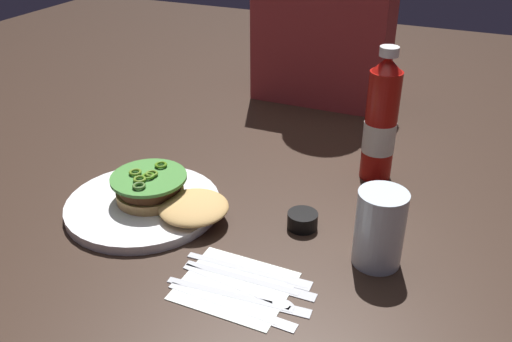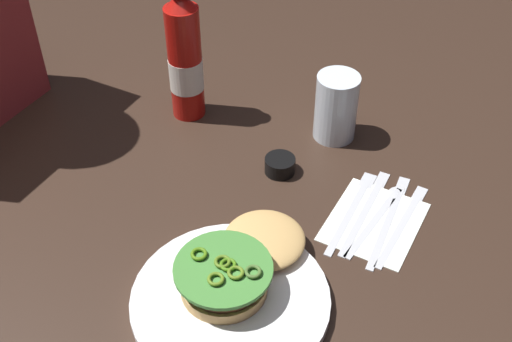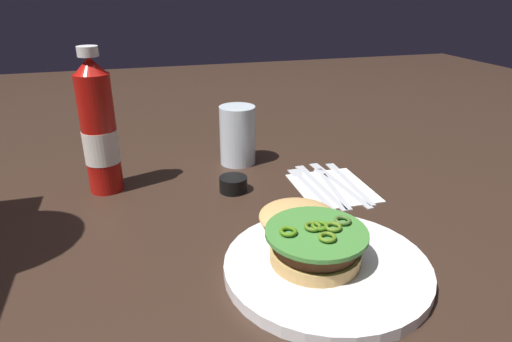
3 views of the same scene
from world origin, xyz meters
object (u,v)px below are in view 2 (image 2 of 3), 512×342
at_px(dinner_plate, 230,300).
at_px(butter_knife, 405,219).
at_px(water_glass, 336,107).
at_px(spoon_utensil, 383,209).
at_px(burger_sandwich, 239,263).
at_px(fork_utensil, 355,204).
at_px(ketchup_bottle, 185,60).
at_px(table_knife, 368,205).
at_px(napkin, 374,221).
at_px(steak_knife, 391,213).
at_px(condiment_cup, 280,165).

distance_m(dinner_plate, butter_knife, 0.31).
bearing_deg(water_glass, spoon_utensil, -135.28).
bearing_deg(water_glass, burger_sandwich, -178.44).
height_order(burger_sandwich, fork_utensil, burger_sandwich).
distance_m(ketchup_bottle, table_knife, 0.41).
bearing_deg(butter_knife, water_glass, 50.63).
height_order(napkin, fork_utensil, fork_utensil).
xyz_separation_m(ketchup_bottle, steak_knife, (-0.09, -0.43, -0.11)).
bearing_deg(burger_sandwich, ketchup_bottle, 42.02).
bearing_deg(condiment_cup, steak_knife, -93.58).
bearing_deg(butter_knife, steak_knife, 85.95).
distance_m(steak_knife, table_knife, 0.04).
distance_m(dinner_plate, ketchup_bottle, 0.47).
bearing_deg(condiment_cup, butter_knife, -93.63).
xyz_separation_m(burger_sandwich, water_glass, (0.37, 0.01, 0.03)).
distance_m(condiment_cup, table_knife, 0.16).
xyz_separation_m(water_glass, butter_knife, (-0.15, -0.18, -0.06)).
bearing_deg(napkin, ketchup_bottle, 74.75).
relative_size(steak_knife, table_knife, 1.05).
bearing_deg(fork_utensil, butter_knife, -86.40).
relative_size(napkin, table_knife, 0.76).
bearing_deg(dinner_plate, napkin, -26.83).
relative_size(burger_sandwich, steak_knife, 1.03).
relative_size(burger_sandwich, fork_utensil, 1.11).
bearing_deg(fork_utensil, napkin, -116.10).
xyz_separation_m(dinner_plate, fork_utensil, (0.26, -0.08, -0.00)).
xyz_separation_m(ketchup_bottle, butter_knife, (-0.09, -0.45, -0.11)).
bearing_deg(dinner_plate, butter_knife, -31.52).
xyz_separation_m(steak_knife, table_knife, (-0.00, 0.04, 0.00)).
bearing_deg(condiment_cup, water_glass, -17.30).
bearing_deg(water_glass, table_knife, -140.87).
bearing_deg(steak_knife, ketchup_bottle, 78.76).
xyz_separation_m(condiment_cup, butter_knife, (-0.01, -0.23, -0.01)).
bearing_deg(spoon_utensil, fork_utensil, 101.46).
xyz_separation_m(water_glass, spoon_utensil, (-0.15, -0.14, -0.06)).
xyz_separation_m(burger_sandwich, ketchup_bottle, (0.31, 0.28, 0.08)).
bearing_deg(butter_knife, spoon_utensil, 84.32).
height_order(water_glass, butter_knife, water_glass).
bearing_deg(dinner_plate, water_glass, 2.67).
distance_m(condiment_cup, steak_knife, 0.20).
bearing_deg(burger_sandwich, table_knife, -26.22).
xyz_separation_m(steak_knife, spoon_utensil, (0.00, 0.01, 0.00)).
bearing_deg(steak_knife, burger_sandwich, 146.39).
xyz_separation_m(dinner_plate, steak_knife, (0.27, -0.14, -0.00)).
distance_m(spoon_utensil, fork_utensil, 0.05).
bearing_deg(steak_knife, spoon_utensil, 81.78).
xyz_separation_m(dinner_plate, water_glass, (0.42, 0.02, 0.05)).
bearing_deg(dinner_plate, spoon_utensil, -24.90).
bearing_deg(table_knife, napkin, -142.26).
bearing_deg(condiment_cup, dinner_plate, -167.60).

